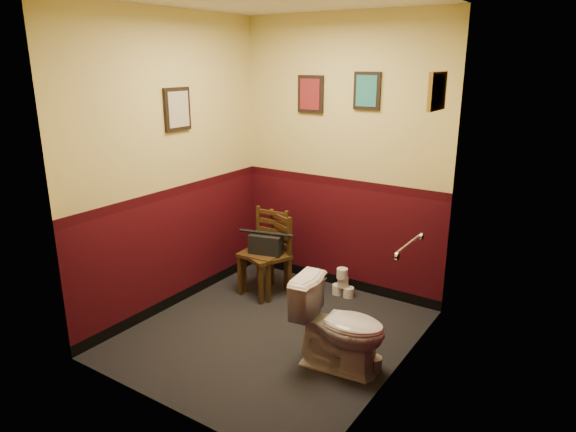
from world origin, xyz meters
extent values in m
cube|color=black|center=(0.00, 0.00, 0.00)|extent=(2.20, 2.40, 0.00)
cube|color=#3A080F|center=(0.00, 1.20, 1.35)|extent=(2.20, 0.00, 2.70)
cube|color=#3A080F|center=(0.00, -1.20, 1.35)|extent=(2.20, 0.00, 2.70)
cube|color=#3A080F|center=(-1.10, 0.00, 1.35)|extent=(0.00, 2.40, 2.70)
cube|color=#3A080F|center=(1.10, 0.00, 1.35)|extent=(0.00, 2.40, 2.70)
cylinder|color=silver|center=(1.07, 0.25, 0.95)|extent=(0.03, 0.50, 0.03)
cylinder|color=silver|center=(1.09, 0.00, 0.95)|extent=(0.02, 0.06, 0.06)
cylinder|color=silver|center=(1.09, 0.50, 0.95)|extent=(0.02, 0.06, 0.06)
cube|color=black|center=(-0.35, 1.18, 1.95)|extent=(0.28, 0.03, 0.36)
cube|color=maroon|center=(-0.35, 1.17, 1.95)|extent=(0.22, 0.01, 0.30)
cube|color=black|center=(0.25, 1.18, 2.00)|extent=(0.26, 0.03, 0.34)
cube|color=#23716E|center=(0.25, 1.17, 2.00)|extent=(0.20, 0.01, 0.28)
cube|color=black|center=(-1.08, 0.10, 1.85)|extent=(0.03, 0.30, 0.38)
cube|color=#B0A78A|center=(-1.07, 0.10, 1.85)|extent=(0.01, 0.24, 0.31)
cube|color=olive|center=(1.08, 0.60, 2.05)|extent=(0.03, 0.34, 0.28)
cube|color=#B0A78A|center=(1.07, 0.60, 2.05)|extent=(0.01, 0.28, 0.22)
imported|color=white|center=(0.72, -0.14, 0.35)|extent=(0.76, 0.48, 0.70)
cylinder|color=silver|center=(0.97, -0.03, 0.06)|extent=(0.12, 0.12, 0.12)
cylinder|color=silver|center=(0.97, -0.03, 0.25)|extent=(0.02, 0.02, 0.33)
cube|color=#442E14|center=(-0.55, 0.63, 0.42)|extent=(0.41, 0.41, 0.04)
cube|color=#442E14|center=(-0.71, 0.46, 0.21)|extent=(0.04, 0.04, 0.42)
cube|color=#442E14|center=(-0.73, 0.79, 0.21)|extent=(0.04, 0.04, 0.42)
cube|color=#442E14|center=(-0.37, 0.47, 0.21)|extent=(0.04, 0.04, 0.42)
cube|color=#442E14|center=(-0.39, 0.81, 0.21)|extent=(0.04, 0.04, 0.42)
cube|color=#442E14|center=(-0.73, 0.80, 0.63)|extent=(0.04, 0.03, 0.42)
cube|color=#442E14|center=(-0.39, 0.81, 0.63)|extent=(0.04, 0.03, 0.42)
cube|color=#442E14|center=(-0.56, 0.81, 0.52)|extent=(0.32, 0.04, 0.04)
cube|color=#442E14|center=(-0.56, 0.81, 0.61)|extent=(0.32, 0.04, 0.04)
cube|color=#442E14|center=(-0.56, 0.81, 0.70)|extent=(0.32, 0.04, 0.04)
cube|color=#442E14|center=(-0.56, 0.81, 0.80)|extent=(0.32, 0.04, 0.04)
cube|color=#442E14|center=(-0.50, 0.62, 0.41)|extent=(0.50, 0.50, 0.04)
cube|color=#442E14|center=(-0.72, 0.53, 0.21)|extent=(0.05, 0.05, 0.41)
cube|color=#442E14|center=(-0.59, 0.83, 0.21)|extent=(0.05, 0.05, 0.41)
cube|color=#442E14|center=(-0.41, 0.40, 0.21)|extent=(0.05, 0.05, 0.41)
cube|color=#442E14|center=(-0.28, 0.70, 0.21)|extent=(0.05, 0.05, 0.41)
cube|color=#442E14|center=(-0.59, 0.84, 0.62)|extent=(0.05, 0.04, 0.41)
cube|color=#442E14|center=(-0.28, 0.71, 0.62)|extent=(0.05, 0.04, 0.41)
cube|color=#442E14|center=(-0.43, 0.77, 0.50)|extent=(0.30, 0.14, 0.04)
cube|color=#442E14|center=(-0.43, 0.77, 0.59)|extent=(0.30, 0.14, 0.04)
cube|color=#442E14|center=(-0.43, 0.77, 0.69)|extent=(0.30, 0.14, 0.04)
cube|color=#442E14|center=(-0.43, 0.77, 0.78)|extent=(0.30, 0.14, 0.04)
cube|color=black|center=(-0.50, 0.62, 0.53)|extent=(0.35, 0.23, 0.20)
cylinder|color=black|center=(-0.50, 0.62, 0.65)|extent=(0.28, 0.10, 0.03)
cylinder|color=silver|center=(0.10, 1.01, 0.05)|extent=(0.11, 0.11, 0.10)
cylinder|color=silver|center=(0.22, 1.01, 0.05)|extent=(0.11, 0.11, 0.10)
cylinder|color=silver|center=(0.16, 1.00, 0.15)|extent=(0.11, 0.11, 0.10)
cylinder|color=silver|center=(0.16, 0.98, 0.25)|extent=(0.11, 0.11, 0.10)
camera|label=1|loc=(2.30, -3.23, 2.27)|focal=32.00mm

